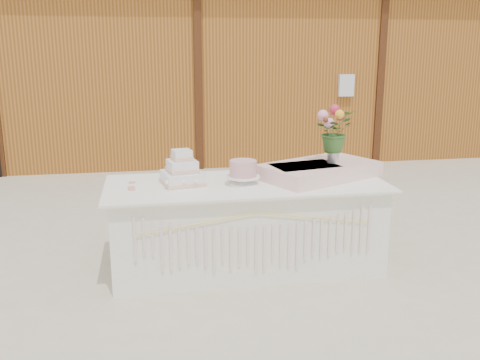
# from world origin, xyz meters

# --- Properties ---
(ground) EXTENTS (80.00, 80.00, 0.00)m
(ground) POSITION_xyz_m (0.00, 0.00, 0.00)
(ground) COLOR beige
(ground) RESTS_ON ground
(barn) EXTENTS (12.60, 4.60, 3.30)m
(barn) POSITION_xyz_m (-0.01, 5.99, 1.68)
(barn) COLOR #A55F22
(barn) RESTS_ON ground
(cake_table) EXTENTS (2.40, 1.00, 0.77)m
(cake_table) POSITION_xyz_m (0.00, -0.00, 0.39)
(cake_table) COLOR white
(cake_table) RESTS_ON ground
(wedding_cake) EXTENTS (0.39, 0.39, 0.30)m
(wedding_cake) POSITION_xyz_m (-0.54, 0.05, 0.87)
(wedding_cake) COLOR white
(wedding_cake) RESTS_ON cake_table
(pink_cake_stand) EXTENTS (0.29, 0.29, 0.21)m
(pink_cake_stand) POSITION_xyz_m (-0.04, -0.06, 0.89)
(pink_cake_stand) COLOR white
(pink_cake_stand) RESTS_ON cake_table
(satin_runner) EXTENTS (1.18, 0.98, 0.13)m
(satin_runner) POSITION_xyz_m (0.68, 0.07, 0.83)
(satin_runner) COLOR beige
(satin_runner) RESTS_ON cake_table
(flower_vase) EXTENTS (0.11, 0.11, 0.15)m
(flower_vase) POSITION_xyz_m (0.81, 0.08, 0.97)
(flower_vase) COLOR silver
(flower_vase) RESTS_ON satin_runner
(bouquet) EXTENTS (0.44, 0.42, 0.37)m
(bouquet) POSITION_xyz_m (0.81, 0.08, 1.23)
(bouquet) COLOR #325C24
(bouquet) RESTS_ON flower_vase
(loose_flowers) EXTENTS (0.20, 0.33, 0.02)m
(loose_flowers) POSITION_xyz_m (-1.02, 0.07, 0.78)
(loose_flowers) COLOR pink
(loose_flowers) RESTS_ON cake_table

